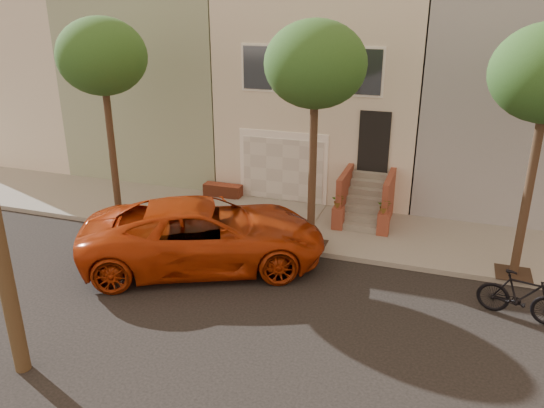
% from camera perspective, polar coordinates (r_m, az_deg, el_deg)
% --- Properties ---
extents(ground, '(90.00, 90.00, 0.00)m').
position_cam_1_polar(ground, '(12.85, -4.91, -11.40)').
color(ground, black).
rests_on(ground, ground).
extents(sidewalk, '(40.00, 3.70, 0.15)m').
position_cam_1_polar(sidewalk, '(17.27, 2.14, -2.17)').
color(sidewalk, gray).
rests_on(sidewalk, ground).
extents(house_row, '(33.10, 11.70, 7.00)m').
position_cam_1_polar(house_row, '(21.79, 6.81, 12.34)').
color(house_row, beige).
rests_on(house_row, sidewalk).
extents(tree_left, '(2.70, 2.57, 6.30)m').
position_cam_1_polar(tree_left, '(17.11, -17.70, 14.65)').
color(tree_left, '#2D2116').
rests_on(tree_left, sidewalk).
extents(tree_mid, '(2.70, 2.57, 6.30)m').
position_cam_1_polar(tree_mid, '(14.31, 4.65, 14.47)').
color(tree_mid, '#2D2116').
rests_on(tree_mid, sidewalk).
extents(pickup_truck, '(7.20, 5.49, 1.82)m').
position_cam_1_polar(pickup_truck, '(14.65, -7.19, -3.19)').
color(pickup_truck, '#A4300A').
rests_on(pickup_truck, ground).
extents(motorcycle, '(1.98, 0.95, 1.15)m').
position_cam_1_polar(motorcycle, '(13.53, 25.07, -8.89)').
color(motorcycle, black).
rests_on(motorcycle, ground).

